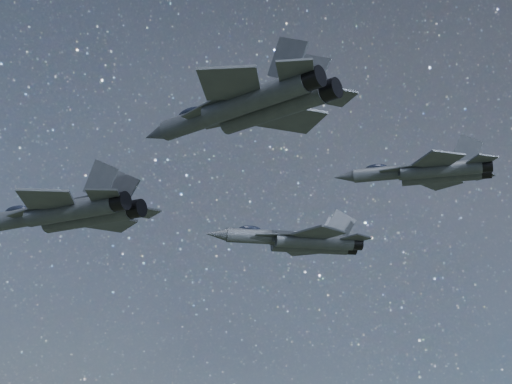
# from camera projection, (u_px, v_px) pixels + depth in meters

# --- Properties ---
(jet_lead) EXTENTS (19.98, 13.63, 5.02)m
(jet_lead) POSITION_uv_depth(u_px,v_px,m) (66.00, 213.00, 63.71)
(jet_lead) COLOR #32373F
(jet_left) EXTENTS (17.84, 11.69, 4.59)m
(jet_left) POSITION_uv_depth(u_px,v_px,m) (299.00, 241.00, 78.81)
(jet_left) COLOR #32373F
(jet_right) EXTENTS (18.76, 12.32, 4.82)m
(jet_right) POSITION_uv_depth(u_px,v_px,m) (248.00, 106.00, 53.72)
(jet_right) COLOR #32373F
(jet_slot) EXTENTS (15.62, 11.13, 3.98)m
(jet_slot) POSITION_uv_depth(u_px,v_px,m) (427.00, 172.00, 68.79)
(jet_slot) COLOR #32373F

